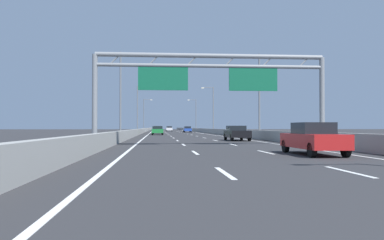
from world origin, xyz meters
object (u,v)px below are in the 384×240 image
object	(u,v)px
streetlamp_left_mid	(123,89)
streetlamp_right_mid	(257,90)
white_car	(169,129)
streetlamp_left_far	(139,107)
sign_gantry	(211,76)
blue_car	(187,129)
red_car	(313,138)
black_car	(237,133)
streetlamp_right_far	(212,107)
streetlamp_right_distant	(195,113)
streetlamp_left_distant	(145,113)
green_car	(157,130)
silver_car	(158,130)

from	to	relation	value
streetlamp_left_mid	streetlamp_right_mid	world-z (taller)	same
white_car	streetlamp_left_far	bearing A→B (deg)	-100.96
sign_gantry	blue_car	xyz separation A→B (m)	(3.45, 68.46, -4.07)
red_car	black_car	bearing A→B (deg)	89.18
streetlamp_right_far	white_car	size ratio (longest dim) A/B	2.11
streetlamp_left_far	streetlamp_right_distant	xyz separation A→B (m)	(14.93, 37.62, 0.00)
streetlamp_left_far	red_car	world-z (taller)	streetlamp_left_far
streetlamp_left_far	streetlamp_left_distant	xyz separation A→B (m)	(0.00, 37.62, 0.00)
green_car	red_car	xyz separation A→B (m)	(7.24, -47.92, 0.03)
streetlamp_right_mid	white_car	distance (m)	75.46
silver_car	streetlamp_right_mid	bearing A→B (deg)	-70.54
silver_car	green_car	xyz separation A→B (m)	(-0.06, -9.67, -0.01)
blue_car	black_car	distance (m)	58.02
red_car	streetlamp_left_far	bearing A→B (deg)	99.79
black_car	streetlamp_left_far	bearing A→B (deg)	104.37
streetlamp_right_mid	streetlamp_right_far	xyz separation A→B (m)	(0.00, 37.62, 0.00)
sign_gantry	white_car	distance (m)	91.95
blue_car	black_car	world-z (taller)	blue_car
streetlamp_right_mid	black_car	world-z (taller)	streetlamp_right_mid
streetlamp_right_mid	streetlamp_right_distant	xyz separation A→B (m)	(0.00, 75.25, 0.00)
streetlamp_right_distant	red_car	distance (m)	101.67
silver_car	blue_car	world-z (taller)	silver_car
silver_car	green_car	bearing A→B (deg)	-90.37
sign_gantry	black_car	distance (m)	11.86
blue_car	red_car	distance (m)	77.75
streetlamp_right_far	black_car	distance (m)	44.52
white_car	black_car	bearing A→B (deg)	-87.13
streetlamp_left_far	silver_car	world-z (taller)	streetlamp_left_far
blue_car	red_car	xyz separation A→B (m)	(0.15, -77.75, 0.02)
streetlamp_right_far	streetlamp_right_mid	bearing A→B (deg)	-90.00
white_car	blue_car	bearing A→B (deg)	-81.13
streetlamp_right_mid	silver_car	bearing A→B (deg)	109.46
streetlamp_right_mid	streetlamp_right_distant	bearing A→B (deg)	90.00
blue_car	white_car	world-z (taller)	white_car
silver_car	green_car	size ratio (longest dim) A/B	1.07
blue_car	sign_gantry	bearing A→B (deg)	-92.88
streetlamp_left_mid	streetlamp_right_far	size ratio (longest dim) A/B	1.00
sign_gantry	streetlamp_right_distant	xyz separation A→B (m)	(7.51, 92.19, 0.59)
streetlamp_right_far	white_car	xyz separation A→B (m)	(-7.71, 37.29, -4.62)
streetlamp_left_distant	green_car	size ratio (longest dim) A/B	2.27
streetlamp_left_mid	streetlamp_right_mid	xyz separation A→B (m)	(14.93, 0.00, 0.00)
streetlamp_right_mid	streetlamp_left_distant	size ratio (longest dim) A/B	1.00
silver_car	red_car	xyz separation A→B (m)	(7.17, -57.59, 0.02)
streetlamp_left_far	streetlamp_right_distant	bearing A→B (deg)	68.35
silver_car	black_car	world-z (taller)	silver_car
streetlamp_right_distant	streetlamp_left_mid	bearing A→B (deg)	-101.22
green_car	white_car	distance (m)	53.35
streetlamp_left_mid	black_car	bearing A→B (deg)	-29.90
streetlamp_left_mid	streetlamp_right_distant	bearing A→B (deg)	78.78
streetlamp_right_distant	green_car	distance (m)	54.91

